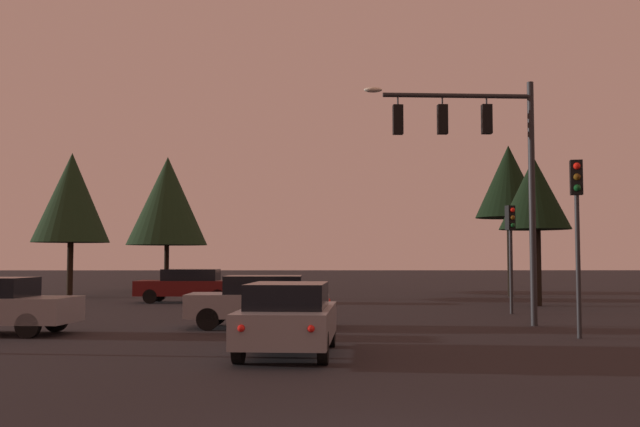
{
  "coord_description": "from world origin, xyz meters",
  "views": [
    {
      "loc": [
        -0.78,
        -7.25,
        2.06
      ],
      "look_at": [
        -0.53,
        14.5,
        3.37
      ],
      "focal_mm": 40.87,
      "sensor_mm": 36.0,
      "label": 1
    }
  ],
  "objects_px": {
    "traffic_signal_mast_arm": "(482,153)",
    "tree_left_far": "(167,201)",
    "traffic_light_corner_left": "(511,237)",
    "car_nearside_lane": "(289,317)",
    "car_far_lane": "(189,285)",
    "traffic_light_corner_right": "(577,212)",
    "tree_behind_sign": "(509,182)",
    "tree_right_cluster": "(71,198)",
    "car_crossing_left": "(260,300)",
    "tree_lot_edge": "(534,195)"
  },
  "relations": [
    {
      "from": "traffic_light_corner_right",
      "to": "tree_right_cluster",
      "type": "relative_size",
      "value": 0.61
    },
    {
      "from": "car_far_lane",
      "to": "tree_lot_edge",
      "type": "distance_m",
      "value": 15.87
    },
    {
      "from": "traffic_light_corner_right",
      "to": "tree_lot_edge",
      "type": "bearing_deg",
      "value": 77.57
    },
    {
      "from": "traffic_light_corner_right",
      "to": "car_far_lane",
      "type": "height_order",
      "value": "traffic_light_corner_right"
    },
    {
      "from": "car_crossing_left",
      "to": "tree_behind_sign",
      "type": "xyz_separation_m",
      "value": [
        12.06,
        17.07,
        5.29
      ]
    },
    {
      "from": "traffic_signal_mast_arm",
      "to": "car_nearside_lane",
      "type": "height_order",
      "value": "traffic_signal_mast_arm"
    },
    {
      "from": "car_far_lane",
      "to": "tree_lot_edge",
      "type": "xyz_separation_m",
      "value": [
        15.17,
        -2.48,
        3.93
      ]
    },
    {
      "from": "car_far_lane",
      "to": "tree_left_far",
      "type": "relative_size",
      "value": 0.57
    },
    {
      "from": "traffic_light_corner_left",
      "to": "tree_behind_sign",
      "type": "relative_size",
      "value": 0.49
    },
    {
      "from": "traffic_signal_mast_arm",
      "to": "tree_behind_sign",
      "type": "xyz_separation_m",
      "value": [
        5.35,
        16.64,
        0.84
      ]
    },
    {
      "from": "tree_behind_sign",
      "to": "tree_right_cluster",
      "type": "bearing_deg",
      "value": -177.89
    },
    {
      "from": "car_nearside_lane",
      "to": "tree_left_far",
      "type": "distance_m",
      "value": 30.59
    },
    {
      "from": "car_far_lane",
      "to": "tree_behind_sign",
      "type": "bearing_deg",
      "value": 17.61
    },
    {
      "from": "traffic_light_corner_left",
      "to": "traffic_light_corner_right",
      "type": "xyz_separation_m",
      "value": [
        -0.49,
        -8.05,
        0.4
      ]
    },
    {
      "from": "car_nearside_lane",
      "to": "tree_behind_sign",
      "type": "xyz_separation_m",
      "value": [
        11.02,
        23.04,
        5.29
      ]
    },
    {
      "from": "car_far_lane",
      "to": "tree_behind_sign",
      "type": "xyz_separation_m",
      "value": [
        16.16,
        5.13,
        5.29
      ]
    },
    {
      "from": "car_far_lane",
      "to": "traffic_light_corner_right",
      "type": "bearing_deg",
      "value": -50.07
    },
    {
      "from": "car_crossing_left",
      "to": "tree_right_cluster",
      "type": "relative_size",
      "value": 0.56
    },
    {
      "from": "car_nearside_lane",
      "to": "car_crossing_left",
      "type": "height_order",
      "value": "same"
    },
    {
      "from": "tree_right_cluster",
      "to": "traffic_light_corner_right",
      "type": "bearing_deg",
      "value": -44.81
    },
    {
      "from": "traffic_light_corner_right",
      "to": "car_nearside_lane",
      "type": "distance_m",
      "value": 8.28
    },
    {
      "from": "traffic_signal_mast_arm",
      "to": "traffic_light_corner_left",
      "type": "distance_m",
      "value": 5.69
    },
    {
      "from": "tree_right_cluster",
      "to": "car_far_lane",
      "type": "bearing_deg",
      "value": -32.09
    },
    {
      "from": "car_nearside_lane",
      "to": "tree_lot_edge",
      "type": "xyz_separation_m",
      "value": [
        10.04,
        15.42,
        3.93
      ]
    },
    {
      "from": "tree_behind_sign",
      "to": "traffic_signal_mast_arm",
      "type": "bearing_deg",
      "value": -107.82
    },
    {
      "from": "car_crossing_left",
      "to": "tree_lot_edge",
      "type": "relative_size",
      "value": 0.66
    },
    {
      "from": "traffic_signal_mast_arm",
      "to": "car_far_lane",
      "type": "height_order",
      "value": "traffic_signal_mast_arm"
    },
    {
      "from": "car_far_lane",
      "to": "car_nearside_lane",
      "type": "bearing_deg",
      "value": -73.99
    },
    {
      "from": "traffic_light_corner_left",
      "to": "tree_lot_edge",
      "type": "height_order",
      "value": "tree_lot_edge"
    },
    {
      "from": "tree_right_cluster",
      "to": "tree_lot_edge",
      "type": "bearing_deg",
      "value": -17.1
    },
    {
      "from": "traffic_light_corner_left",
      "to": "car_far_lane",
      "type": "xyz_separation_m",
      "value": [
        -12.94,
        6.82,
        -2.02
      ]
    },
    {
      "from": "car_crossing_left",
      "to": "car_far_lane",
      "type": "distance_m",
      "value": 12.62
    },
    {
      "from": "traffic_signal_mast_arm",
      "to": "traffic_light_corner_left",
      "type": "height_order",
      "value": "traffic_signal_mast_arm"
    },
    {
      "from": "traffic_signal_mast_arm",
      "to": "car_nearside_lane",
      "type": "bearing_deg",
      "value": -131.56
    },
    {
      "from": "traffic_signal_mast_arm",
      "to": "traffic_light_corner_left",
      "type": "xyz_separation_m",
      "value": [
        2.13,
        4.69,
        -2.42
      ]
    },
    {
      "from": "tree_left_far",
      "to": "car_crossing_left",
      "type": "bearing_deg",
      "value": -72.37
    },
    {
      "from": "tree_right_cluster",
      "to": "traffic_light_corner_left",
      "type": "bearing_deg",
      "value": -29.32
    },
    {
      "from": "traffic_signal_mast_arm",
      "to": "traffic_light_corner_right",
      "type": "relative_size",
      "value": 1.63
    },
    {
      "from": "traffic_light_corner_right",
      "to": "car_crossing_left",
      "type": "bearing_deg",
      "value": 160.66
    },
    {
      "from": "traffic_signal_mast_arm",
      "to": "tree_left_far",
      "type": "xyz_separation_m",
      "value": [
        -14.04,
        22.64,
        0.27
      ]
    },
    {
      "from": "car_nearside_lane",
      "to": "tree_behind_sign",
      "type": "bearing_deg",
      "value": 64.43
    },
    {
      "from": "tree_right_cluster",
      "to": "traffic_signal_mast_arm",
      "type": "bearing_deg",
      "value": -41.83
    },
    {
      "from": "traffic_light_corner_right",
      "to": "car_crossing_left",
      "type": "distance_m",
      "value": 9.17
    },
    {
      "from": "traffic_light_corner_left",
      "to": "car_nearside_lane",
      "type": "xyz_separation_m",
      "value": [
        -7.8,
        -11.09,
        -2.03
      ]
    },
    {
      "from": "car_nearside_lane",
      "to": "tree_right_cluster",
      "type": "relative_size",
      "value": 0.59
    },
    {
      "from": "tree_behind_sign",
      "to": "car_crossing_left",
      "type": "bearing_deg",
      "value": -125.24
    },
    {
      "from": "traffic_light_corner_left",
      "to": "car_far_lane",
      "type": "bearing_deg",
      "value": 152.21
    },
    {
      "from": "car_crossing_left",
      "to": "tree_left_far",
      "type": "relative_size",
      "value": 0.51
    },
    {
      "from": "traffic_light_corner_left",
      "to": "car_nearside_lane",
      "type": "height_order",
      "value": "traffic_light_corner_left"
    },
    {
      "from": "car_far_lane",
      "to": "tree_left_far",
      "type": "bearing_deg",
      "value": 106.18
    }
  ]
}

